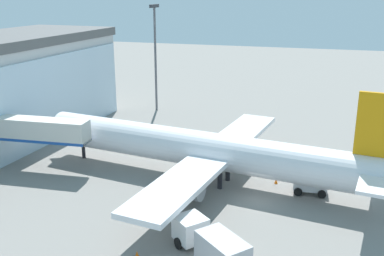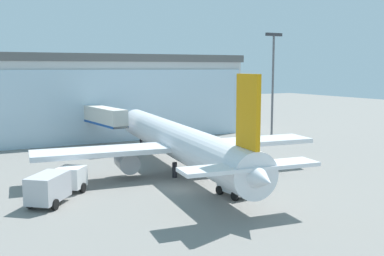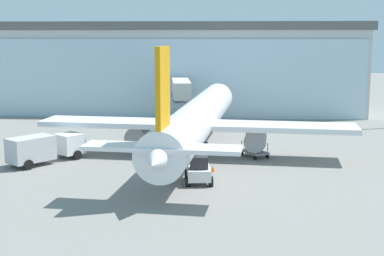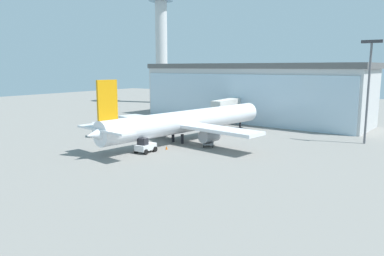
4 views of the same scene
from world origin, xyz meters
The scene contains 9 objects.
ground centered at (0.00, 0.00, 0.00)m, with size 240.00×240.00×0.00m, color gray.
jet_bridge centered at (0.33, 26.09, 4.49)m, with size 3.38×15.04×5.86m.
apron_light_mast centered at (28.50, 21.46, 10.21)m, with size 3.20×0.40×17.00m.
airplane centered at (2.78, 6.08, 3.40)m, with size 30.89×39.64×10.94m.
catering_truck centered at (-11.28, 1.71, 1.47)m, with size 6.42×6.97×2.65m.
baggage_cart centered at (8.35, 4.51, 0.50)m, with size 2.79×3.22×1.50m.
pushback_tug centered at (2.99, -4.74, 0.97)m, with size 2.33×3.30×2.30m.
safety_cone_nose centered at (4.22, -1.18, 0.28)m, with size 0.36×0.36×0.55m, color orange.
safety_cone_wingtip centered at (-12.35, 7.15, 0.28)m, with size 0.36×0.36×0.55m, color orange.
Camera 1 is at (-39.09, -5.29, 19.17)m, focal length 42.00 mm.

